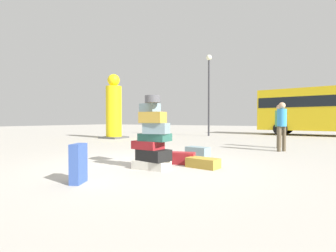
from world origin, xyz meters
The scene contains 11 objects.
ground_plane centered at (0.00, 0.00, 0.00)m, with size 80.00×80.00×0.00m, color #ADA89E.
suitcase_tower centered at (0.31, -0.29, 0.62)m, with size 0.87×0.71×1.58m.
suitcase_tan_white_trunk centered at (1.21, 0.36, 0.11)m, with size 0.70×0.37×0.21m, color #B28C33.
suitcase_slate_foreground_far centered at (0.45, 1.85, 0.14)m, with size 0.66×0.34×0.28m, color gray.
suitcase_maroon_left_side centered at (0.59, 0.53, 0.14)m, with size 0.65×0.31×0.28m, color maroon.
suitcase_navy_right_side centered at (-0.07, -1.92, 0.33)m, with size 0.16×0.35×0.66m, color #334F99.
person_bearded_onlooker centered at (2.44, 4.30, 0.98)m, with size 0.30×0.30×1.64m.
person_tourist_with_camera centered at (2.26, 5.36, 0.97)m, with size 0.30×0.34×1.62m.
yellow_dummy_statue centered at (-6.51, 6.01, 1.62)m, with size 1.25×1.25×3.67m.
parked_bus centered at (4.49, 14.60, 1.83)m, with size 9.04×3.32×3.15m.
lamp_post centered at (-2.53, 10.72, 3.54)m, with size 0.36×0.36×5.32m.
Camera 1 is at (3.24, -4.71, 1.05)m, focal length 26.41 mm.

